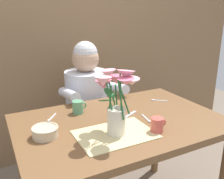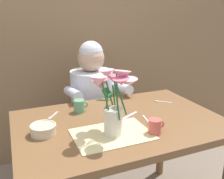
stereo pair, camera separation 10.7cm
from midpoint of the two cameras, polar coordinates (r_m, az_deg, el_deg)
The scene contains 12 objects.
wood_panel_backdrop at distance 2.32m, azimuth -12.43°, elevation 14.66°, with size 4.00×0.10×2.50m, color brown.
dining_table at distance 1.52m, azimuth -0.08°, elevation -10.39°, with size 1.20×0.80×0.74m.
seated_person at distance 2.07m, azimuth -7.15°, elevation -4.96°, with size 0.45×0.47×1.14m.
striped_placemat at distance 1.31m, azimuth -1.63°, elevation -10.22°, with size 0.40×0.28×0.01m, color beige.
flower_vase at distance 1.24m, azimuth -1.56°, elevation -1.71°, with size 0.30×0.29×0.36m.
ceramic_bowl at distance 1.34m, azimuth -17.35°, elevation -9.15°, with size 0.14×0.14×0.06m.
dinner_knife at distance 1.52m, azimuth 1.49°, elevation -6.17°, with size 0.19×0.02×0.01m, color silver.
coffee_cup at distance 1.34m, azimuth 8.02°, elevation -8.06°, with size 0.09×0.07×0.08m.
ceramic_mug at distance 1.58m, azimuth -9.72°, elevation -4.00°, with size 0.09×0.07×0.08m.
spoon_0 at distance 1.55m, azimuth -15.80°, elevation -6.39°, with size 0.08×0.10×0.01m.
spoon_1 at distance 1.80m, azimuth 8.52°, elevation -2.48°, with size 0.10×0.09×0.01m.
spoon_2 at distance 1.48m, azimuth 6.06°, elevation -6.85°, with size 0.04×0.12×0.01m.
Camera 1 is at (-0.66, -1.17, 1.36)m, focal length 39.95 mm.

